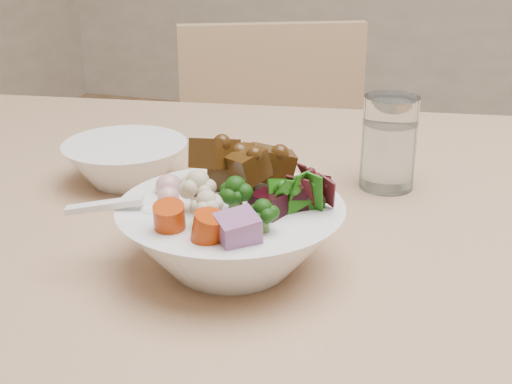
# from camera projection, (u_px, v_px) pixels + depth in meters

# --- Properties ---
(dining_table) EXTENTS (1.82, 1.19, 0.80)m
(dining_table) POSITION_uv_depth(u_px,v_px,m) (467.00, 320.00, 0.73)
(dining_table) COLOR tan
(dining_table) RESTS_ON ground
(chair_far) EXTENTS (0.53, 0.53, 0.87)m
(chair_far) POSITION_uv_depth(u_px,v_px,m) (278.00, 211.00, 1.54)
(chair_far) COLOR tan
(chair_far) RESTS_ON ground
(food_bowl) EXTENTS (0.21, 0.21, 0.11)m
(food_bowl) POSITION_uv_depth(u_px,v_px,m) (233.00, 231.00, 0.65)
(food_bowl) COLOR white
(food_bowl) RESTS_ON dining_table
(soup_spoon) EXTENTS (0.10, 0.05, 0.02)m
(soup_spoon) POSITION_uv_depth(u_px,v_px,m) (144.00, 209.00, 0.64)
(soup_spoon) COLOR white
(soup_spoon) RESTS_ON food_bowl
(water_glass) EXTENTS (0.06, 0.06, 0.11)m
(water_glass) POSITION_uv_depth(u_px,v_px,m) (389.00, 146.00, 0.83)
(water_glass) COLOR white
(water_glass) RESTS_ON dining_table
(side_bowl) EXTENTS (0.15, 0.15, 0.05)m
(side_bowl) POSITION_uv_depth(u_px,v_px,m) (126.00, 163.00, 0.85)
(side_bowl) COLOR white
(side_bowl) RESTS_ON dining_table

